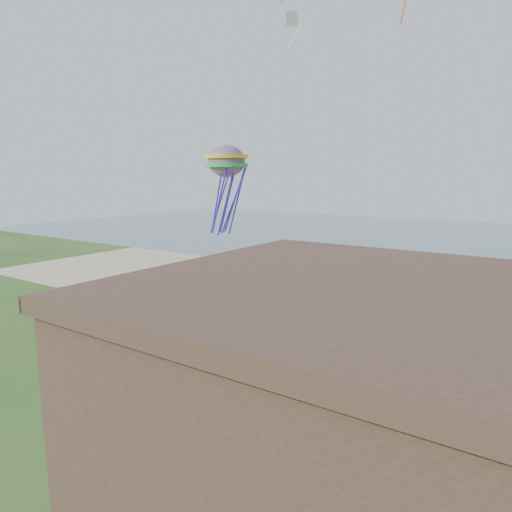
# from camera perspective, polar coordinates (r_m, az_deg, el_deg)

# --- Properties ---
(ground) EXTENTS (160.00, 160.00, 0.00)m
(ground) POSITION_cam_1_polar(r_m,az_deg,el_deg) (20.43, -17.24, -19.20)
(ground) COLOR #2F4E1A
(ground) RESTS_ON ground
(sand_beach) EXTENTS (72.00, 20.00, 0.02)m
(sand_beach) POSITION_cam_1_polar(r_m,az_deg,el_deg) (37.13, 10.37, -5.60)
(sand_beach) COLOR tan
(sand_beach) RESTS_ON ground
(ocean) EXTENTS (160.00, 68.00, 0.02)m
(ocean) POSITION_cam_1_polar(r_m,az_deg,el_deg) (78.78, 23.51, 1.86)
(ocean) COLOR slate
(ocean) RESTS_ON ground
(chainlink_fence) EXTENTS (36.20, 0.20, 1.25)m
(chainlink_fence) POSITION_cam_1_polar(r_m,az_deg,el_deg) (23.94, -5.77, -12.87)
(chainlink_fence) COLOR brown
(chainlink_fence) RESTS_ON ground
(motel) EXTENTS (15.00, 10.00, 7.00)m
(motel) POSITION_cam_1_polar(r_m,az_deg,el_deg) (11.74, 24.48, -23.35)
(motel) COLOR #493227
(motel) RESTS_ON ground
(motel_deck) EXTENTS (15.00, 2.00, 0.50)m
(motel_deck) POSITION_cam_1_polar(r_m,az_deg,el_deg) (18.53, 27.21, -22.24)
(motel_deck) COLOR brown
(motel_deck) RESTS_ON ground
(picnic_table) EXTENTS (2.03, 1.77, 0.72)m
(picnic_table) POSITION_cam_1_polar(r_m,az_deg,el_deg) (21.82, -2.03, -15.72)
(picnic_table) COLOR brown
(picnic_table) RESTS_ON ground
(octopus_kite) EXTENTS (3.67, 3.21, 6.31)m
(octopus_kite) POSITION_cam_1_polar(r_m,az_deg,el_deg) (29.62, -3.68, 8.61)
(octopus_kite) COLOR #E45024
(kite_white) EXTENTS (1.49, 1.76, 2.14)m
(kite_white) POSITION_cam_1_polar(r_m,az_deg,el_deg) (35.58, 4.50, 26.70)
(kite_white) COLOR white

